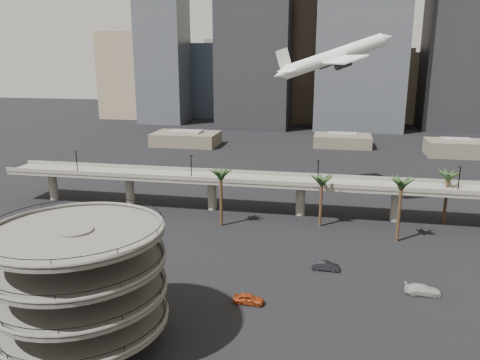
% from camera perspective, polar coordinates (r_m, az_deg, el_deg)
% --- Properties ---
extents(ground, '(700.00, 700.00, 0.00)m').
position_cam_1_polar(ground, '(67.42, -6.28, -18.62)').
color(ground, black).
rests_on(ground, ground).
extents(parking_ramp, '(22.20, 22.20, 17.35)m').
position_cam_1_polar(parking_ramp, '(64.33, -18.97, -11.08)').
color(parking_ramp, '#52504C').
rests_on(parking_ramp, ground).
extents(overpass, '(130.00, 9.30, 14.70)m').
position_cam_1_polar(overpass, '(113.90, 1.91, -0.41)').
color(overpass, slate).
rests_on(overpass, ground).
extents(palm_trees, '(54.40, 18.40, 14.00)m').
position_cam_1_polar(palm_trees, '(104.27, 12.96, 0.05)').
color(palm_trees, '#43301D').
rests_on(palm_trees, ground).
extents(low_buildings, '(135.00, 27.50, 6.80)m').
position_cam_1_polar(low_buildings, '(199.08, 8.02, 4.65)').
color(low_buildings, brown).
rests_on(low_buildings, ground).
extents(skyline, '(269.00, 86.00, 117.00)m').
position_cam_1_polar(skyline, '(270.71, 11.15, 15.62)').
color(skyline, '#7E6A57').
rests_on(skyline, ground).
extents(airborne_jet, '(30.84, 28.54, 12.95)m').
position_cam_1_polar(airborne_jet, '(123.76, 11.36, 14.51)').
color(airborne_jet, white).
rests_on(airborne_jet, ground).
extents(car_a, '(4.81, 2.08, 1.62)m').
position_cam_1_polar(car_a, '(74.61, 1.06, -14.28)').
color(car_a, '#A33B17').
rests_on(car_a, ground).
extents(car_b, '(4.93, 1.78, 1.62)m').
position_cam_1_polar(car_b, '(86.56, 10.38, -10.25)').
color(car_b, black).
rests_on(car_b, ground).
extents(car_c, '(5.63, 2.39, 1.62)m').
position_cam_1_polar(car_c, '(82.59, 21.39, -12.35)').
color(car_c, '#BBBBB6').
rests_on(car_c, ground).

